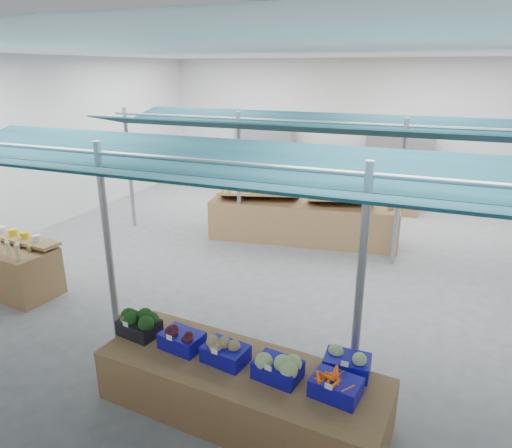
# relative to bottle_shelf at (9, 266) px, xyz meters

# --- Properties ---
(floor) EXTENTS (13.00, 13.00, 0.00)m
(floor) POSITION_rel_bottle_shelf_xyz_m (3.89, 3.35, -0.47)
(floor) COLOR slate
(floor) RESTS_ON ground
(hall) EXTENTS (13.00, 13.00, 13.00)m
(hall) POSITION_rel_bottle_shelf_xyz_m (3.89, 4.78, 2.18)
(hall) COLOR silver
(hall) RESTS_ON ground
(pole_grid) EXTENTS (10.00, 4.60, 3.00)m
(pole_grid) POSITION_rel_bottle_shelf_xyz_m (4.64, 1.60, 1.34)
(pole_grid) COLOR gray
(pole_grid) RESTS_ON floor
(awnings) EXTENTS (9.50, 7.08, 0.30)m
(awnings) POSITION_rel_bottle_shelf_xyz_m (4.64, 1.60, 2.31)
(awnings) COLOR black
(awnings) RESTS_ON pole_grid
(back_shelving_left) EXTENTS (2.00, 0.50, 2.00)m
(back_shelving_left) POSITION_rel_bottle_shelf_xyz_m (1.39, 9.35, 0.53)
(back_shelving_left) COLOR #B23F33
(back_shelving_left) RESTS_ON floor
(back_shelving_right) EXTENTS (2.00, 0.50, 2.00)m
(back_shelving_right) POSITION_rel_bottle_shelf_xyz_m (5.89, 9.35, 0.53)
(back_shelving_right) COLOR #B23F33
(back_shelving_right) RESTS_ON floor
(bottle_shelf) EXTENTS (2.03, 1.33, 1.15)m
(bottle_shelf) POSITION_rel_bottle_shelf_xyz_m (0.00, 0.00, 0.00)
(bottle_shelf) COLOR brown
(bottle_shelf) RESTS_ON floor
(veg_counter) EXTENTS (3.47, 1.39, 0.66)m
(veg_counter) POSITION_rel_bottle_shelf_xyz_m (5.21, -1.35, -0.14)
(veg_counter) COLOR brown
(veg_counter) RESTS_ON floor
(fruit_counter) EXTENTS (4.44, 1.65, 0.93)m
(fruit_counter) POSITION_rel_bottle_shelf_xyz_m (4.24, 4.47, -0.00)
(fruit_counter) COLOR brown
(fruit_counter) RESTS_ON floor
(far_counter) EXTENTS (5.18, 1.24, 0.93)m
(far_counter) POSITION_rel_bottle_shelf_xyz_m (4.12, 7.65, -0.01)
(far_counter) COLOR brown
(far_counter) RESTS_ON floor
(crate_stack) EXTENTS (0.56, 0.47, 0.58)m
(crate_stack) POSITION_rel_bottle_shelf_xyz_m (6.55, -1.21, -0.18)
(crate_stack) COLOR #100E99
(crate_stack) RESTS_ON floor
(vendor_left) EXTENTS (0.69, 0.50, 1.74)m
(vendor_left) POSITION_rel_bottle_shelf_xyz_m (3.04, 5.57, 0.40)
(vendor_left) COLOR #165A8F
(vendor_left) RESTS_ON floor
(vendor_right) EXTENTS (0.93, 0.77, 1.74)m
(vendor_right) POSITION_rel_bottle_shelf_xyz_m (4.84, 5.57, 0.40)
(vendor_right) COLOR maroon
(vendor_right) RESTS_ON floor
(crate_broccoli) EXTENTS (0.55, 0.44, 0.35)m
(crate_broccoli) POSITION_rel_bottle_shelf_xyz_m (3.76, -1.23, 0.35)
(crate_broccoli) COLOR black
(crate_broccoli) RESTS_ON veg_counter
(crate_beets) EXTENTS (0.55, 0.44, 0.29)m
(crate_beets) POSITION_rel_bottle_shelf_xyz_m (4.41, -1.28, 0.32)
(crate_beets) COLOR #100E99
(crate_beets) RESTS_ON veg_counter
(crate_celeriac) EXTENTS (0.55, 0.44, 0.31)m
(crate_celeriac) POSITION_rel_bottle_shelf_xyz_m (5.02, -1.33, 0.34)
(crate_celeriac) COLOR #100E99
(crate_celeriac) RESTS_ON veg_counter
(crate_cabbage) EXTENTS (0.55, 0.44, 0.35)m
(crate_cabbage) POSITION_rel_bottle_shelf_xyz_m (5.68, -1.38, 0.35)
(crate_cabbage) COLOR #100E99
(crate_cabbage) RESTS_ON veg_counter
(crate_carrots) EXTENTS (0.55, 0.44, 0.29)m
(crate_carrots) POSITION_rel_bottle_shelf_xyz_m (6.34, -1.43, 0.30)
(crate_carrots) COLOR #100E99
(crate_carrots) RESTS_ON veg_counter
(sparrow) EXTENTS (0.12, 0.09, 0.11)m
(sparrow) POSITION_rel_bottle_shelf_xyz_m (3.60, -1.34, 0.44)
(sparrow) COLOR brown
(sparrow) RESTS_ON crate_broccoli
(apple_heap_yellow) EXTENTS (2.02, 1.21, 0.27)m
(apple_heap_yellow) POSITION_rel_bottle_shelf_xyz_m (3.23, 4.22, 0.63)
(apple_heap_yellow) COLOR #997247
(apple_heap_yellow) RESTS_ON fruit_counter
(apple_heap_red) EXTENTS (1.64, 1.10, 0.27)m
(apple_heap_red) POSITION_rel_bottle_shelf_xyz_m (5.12, 4.50, 0.63)
(apple_heap_red) COLOR #997247
(apple_heap_red) RESTS_ON fruit_counter
(pineapple) EXTENTS (0.14, 0.14, 0.39)m
(pineapple) POSITION_rel_bottle_shelf_xyz_m (6.20, 4.65, 0.64)
(pineapple) COLOR #8C6019
(pineapple) RESTS_ON fruit_counter
(crate_extra) EXTENTS (0.51, 0.41, 0.32)m
(crate_extra) POSITION_rel_bottle_shelf_xyz_m (6.37, -1.01, 0.34)
(crate_extra) COLOR #100E99
(crate_extra) RESTS_ON veg_counter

